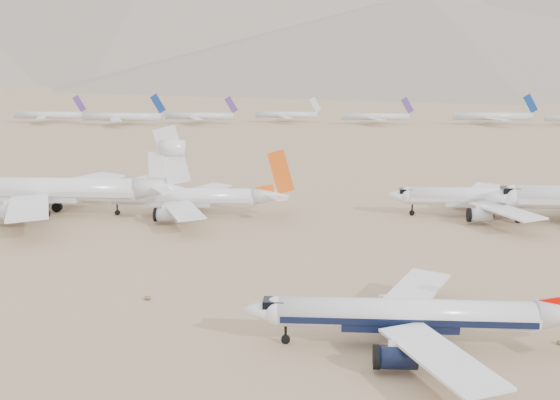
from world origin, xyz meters
TOP-DOWN VIEW (x-y plane):
  - ground at (0.00, 0.00)m, footprint 7000.00×7000.00m
  - main_airliner at (7.23, -0.38)m, footprint 41.82×40.85m
  - row2_gold_tail at (32.03, 74.01)m, footprint 43.79×42.82m
  - row2_orange_tail at (-34.61, 69.85)m, footprint 42.91×41.97m
  - row2_white_trijet at (-64.94, 68.99)m, footprint 58.14×56.82m
  - distant_storage_row at (-48.43, 299.25)m, footprint 462.92×61.84m

SIDE VIEW (x-z plane):
  - ground at x=0.00m, z-range 0.00..0.00m
  - main_airliner at x=7.23m, z-range -3.32..11.44m
  - row2_orange_tail at x=-34.61m, z-range -3.36..11.95m
  - distant_storage_row at x=-48.43m, z-range -2.93..11.56m
  - row2_gold_tail at x=32.03m, z-range -3.44..12.16m
  - row2_white_trijet at x=-64.94m, z-range -4.34..16.27m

